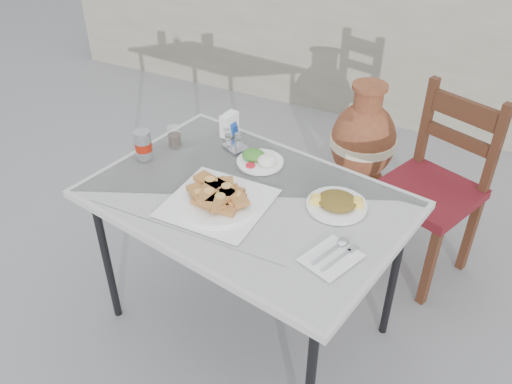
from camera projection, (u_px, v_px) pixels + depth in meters
The scene contains 13 objects.
ground at pixel (253, 340), 2.60m from camera, with size 80.00×80.00×0.00m, color gray.
cafe_table at pixel (247, 206), 2.27m from camera, with size 1.42×1.09×0.78m.
pide_plate at pixel (218, 196), 2.17m from camera, with size 0.39×0.39×0.08m.
salad_rice_plate at pixel (260, 159), 2.42m from camera, with size 0.21×0.21×0.05m.
salad_chopped_plate at pixel (337, 203), 2.16m from camera, with size 0.25×0.25×0.05m.
soda_can at pixel (143, 145), 2.43m from camera, with size 0.08×0.08×0.14m.
cola_glass at pixel (174, 137), 2.54m from camera, with size 0.07×0.07×0.09m.
napkin_holder at pixel (229, 125), 2.60m from camera, with size 0.07×0.10×0.11m.
condiment_caddy at pixel (235, 144), 2.52m from camera, with size 0.14×0.13×0.08m.
cutlery_napkin at pixel (334, 255), 1.94m from camera, with size 0.22×0.24×0.02m.
chair at pixel (433, 186), 2.74m from camera, with size 0.57×0.57×1.00m.
terracotta_urn at pixel (363, 142), 3.44m from camera, with size 0.42×0.42×0.73m.
back_wall at pixel (403, 47), 4.06m from camera, with size 6.00×0.25×1.20m, color gray.
Camera 1 is at (0.77, -1.50, 2.10)m, focal length 38.00 mm.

